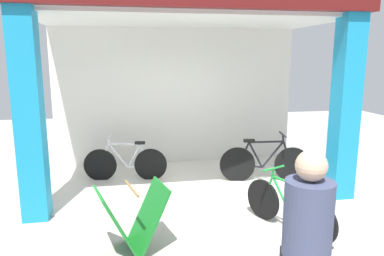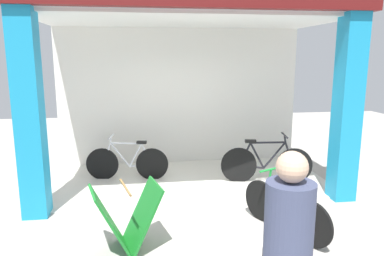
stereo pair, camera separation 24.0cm
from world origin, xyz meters
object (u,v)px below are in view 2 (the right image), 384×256
(bicycle_inside_1, at_px, (266,164))
(bicycle_parked_0, at_px, (285,209))
(sandwich_board_sign, at_px, (126,218))
(bicycle_inside_0, at_px, (127,162))

(bicycle_inside_1, distance_m, bicycle_parked_0, 1.99)
(bicycle_parked_0, bearing_deg, sandwich_board_sign, -175.45)
(bicycle_inside_0, relative_size, bicycle_inside_1, 0.93)
(bicycle_inside_1, bearing_deg, bicycle_parked_0, -102.20)
(bicycle_inside_0, xyz_separation_m, bicycle_inside_1, (2.60, -0.54, 0.03))
(bicycle_inside_0, height_order, sandwich_board_sign, bicycle_inside_0)
(bicycle_inside_0, xyz_separation_m, bicycle_parked_0, (2.18, -2.48, -0.02))
(bicycle_parked_0, relative_size, sandwich_board_sign, 1.49)
(bicycle_inside_0, distance_m, sandwich_board_sign, 2.65)
(bicycle_inside_1, relative_size, sandwich_board_sign, 1.82)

